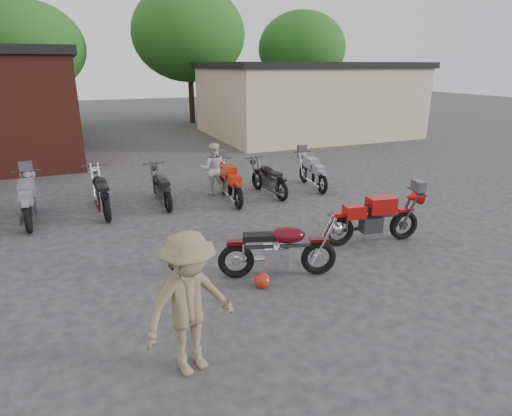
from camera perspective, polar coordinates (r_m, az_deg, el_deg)
name	(u,v)px	position (r m, az deg, el deg)	size (l,w,h in m)	color
ground	(291,282)	(7.72, 4.72, -9.75)	(90.00, 90.00, 0.00)	#2B2C2E
stucco_building	(305,101)	(24.11, 6.54, 13.93)	(10.00, 8.00, 3.50)	#C4B98C
tree_1	(32,64)	(28.06, -27.70, 16.67)	(5.92, 5.92, 7.40)	#154A13
tree_2	(189,52)	(28.92, -8.87, 19.85)	(7.04, 7.04, 8.80)	#154A13
tree_3	(301,62)	(31.86, 6.06, 18.74)	(6.08, 6.08, 7.60)	#154A13
vintage_motorcycle	(280,245)	(7.64, 3.26, -5.01)	(2.07, 0.68, 1.20)	#500A11
sportbike	(375,216)	(9.42, 15.55, -1.00)	(2.09, 0.69, 1.21)	#B3110E
helmet	(262,280)	(7.45, 0.85, -9.62)	(0.29, 0.29, 0.26)	#B02112
person_light	(213,169)	(12.59, -5.70, 5.20)	(0.74, 0.58, 1.52)	silver
person_tan	(190,304)	(5.31, -8.83, -12.55)	(1.20, 0.69, 1.85)	#7A6B4B
row_bike_1	(28,198)	(11.64, -28.14, 1.15)	(2.09, 0.69, 1.21)	gray
row_bike_2	(101,190)	(11.63, -19.96, 2.23)	(2.08, 0.69, 1.21)	black
row_bike_3	(161,185)	(11.88, -12.52, 3.00)	(1.91, 0.63, 1.11)	black
row_bike_4	(230,181)	(11.94, -3.52, 3.66)	(2.02, 0.67, 1.17)	red
row_bike_5	(268,177)	(12.52, 1.66, 4.18)	(1.87, 0.62, 1.08)	black
row_bike_6	(313,170)	(13.37, 7.55, 5.00)	(1.90, 0.63, 1.10)	#8F8F9C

